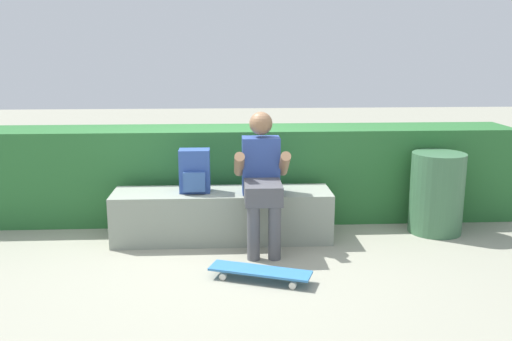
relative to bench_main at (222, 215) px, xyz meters
name	(u,v)px	position (x,y,z in m)	size (l,w,h in m)	color
ground_plane	(223,252)	(0.00, -0.36, -0.23)	(24.00, 24.00, 0.00)	gray
bench_main	(222,215)	(0.00, 0.00, 0.00)	(2.03, 0.50, 0.47)	gray
person_skater	(262,176)	(0.36, -0.22, 0.43)	(0.49, 0.62, 1.22)	#2D4793
skateboard_near_person	(260,271)	(0.30, -0.98, -0.16)	(0.82, 0.46, 0.09)	teal
backpack_on_bench	(195,172)	(-0.25, -0.01, 0.43)	(0.28, 0.23, 0.40)	#2D4C99
hedge_row	(234,173)	(0.12, 0.69, 0.25)	(5.81, 0.64, 0.97)	#2A6630
trash_bin	(437,193)	(2.09, 0.10, 0.16)	(0.51, 0.51, 0.79)	#3D6B47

